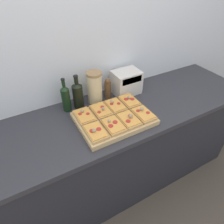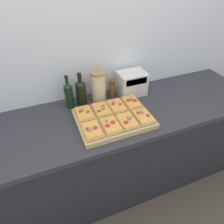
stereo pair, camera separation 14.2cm
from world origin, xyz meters
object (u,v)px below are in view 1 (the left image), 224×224
(cutting_board, at_px, (114,119))
(olive_oil_bottle, at_px, (66,98))
(pepper_mill, at_px, (108,89))
(wine_bottle, at_px, (78,94))
(grain_jar_tall, at_px, (95,88))
(toaster_oven, at_px, (126,82))

(cutting_board, xyz_separation_m, olive_oil_bottle, (-0.25, 0.28, 0.09))
(pepper_mill, bearing_deg, wine_bottle, 180.00)
(grain_jar_tall, height_order, pepper_mill, grain_jar_tall)
(olive_oil_bottle, height_order, toaster_oven, olive_oil_bottle)
(olive_oil_bottle, bearing_deg, grain_jar_tall, 0.00)
(wine_bottle, distance_m, pepper_mill, 0.26)
(pepper_mill, distance_m, toaster_oven, 0.18)
(cutting_board, bearing_deg, pepper_mill, 70.35)
(wine_bottle, xyz_separation_m, grain_jar_tall, (0.14, -0.00, 0.02))
(cutting_board, relative_size, grain_jar_tall, 2.00)
(olive_oil_bottle, relative_size, wine_bottle, 1.00)
(olive_oil_bottle, xyz_separation_m, wine_bottle, (0.09, 0.00, 0.00))
(wine_bottle, relative_size, grain_jar_tall, 1.04)
(cutting_board, height_order, grain_jar_tall, grain_jar_tall)
(cutting_board, xyz_separation_m, toaster_oven, (0.28, 0.28, 0.08))
(pepper_mill, height_order, toaster_oven, toaster_oven)
(cutting_board, distance_m, wine_bottle, 0.34)
(olive_oil_bottle, relative_size, toaster_oven, 1.08)
(wine_bottle, distance_m, grain_jar_tall, 0.14)
(wine_bottle, bearing_deg, pepper_mill, -0.00)
(grain_jar_tall, bearing_deg, wine_bottle, 180.00)
(wine_bottle, xyz_separation_m, toaster_oven, (0.43, -0.00, -0.01))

